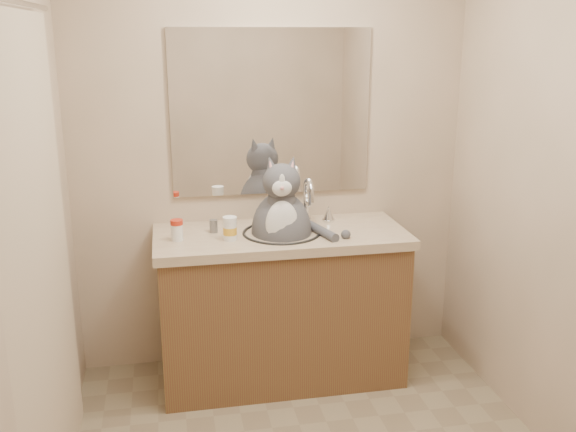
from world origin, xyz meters
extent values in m
cube|color=#C8AD93|center=(0.00, 1.25, 1.20)|extent=(2.20, 0.01, 2.40)
cube|color=#C8AD93|center=(0.00, -1.25, 1.20)|extent=(2.20, 0.01, 2.40)
cube|color=#C8AD93|center=(-1.10, 0.00, 1.20)|extent=(0.01, 2.50, 2.40)
cube|color=brown|center=(0.00, 0.96, 0.40)|extent=(1.30, 0.55, 0.80)
cube|color=#C1AF8B|center=(0.00, 0.96, 0.83)|extent=(1.34, 0.59, 0.05)
torus|color=black|center=(0.00, 0.94, 0.85)|extent=(0.42, 0.42, 0.02)
ellipsoid|color=white|center=(0.00, 0.94, 0.78)|extent=(0.40, 0.40, 0.15)
cylinder|color=silver|center=(0.17, 1.11, 0.95)|extent=(0.03, 0.03, 0.18)
torus|color=silver|center=(0.17, 1.05, 1.04)|extent=(0.03, 0.16, 0.16)
cone|color=silver|center=(0.30, 1.11, 0.90)|extent=(0.06, 0.06, 0.08)
cube|color=white|center=(0.00, 1.24, 1.45)|extent=(1.10, 0.02, 0.90)
cube|color=#BBA98D|center=(-1.05, 0.10, 1.00)|extent=(0.01, 1.20, 1.90)
cylinder|color=silver|center=(-1.05, 0.10, 1.97)|extent=(0.02, 1.30, 0.02)
ellipsoid|color=#4A4A4F|center=(0.00, 0.95, 0.85)|extent=(0.37, 0.40, 0.43)
ellipsoid|color=silver|center=(-0.02, 0.84, 0.92)|extent=(0.19, 0.12, 0.27)
ellipsoid|color=#4A4A4F|center=(-0.01, 0.91, 1.14)|extent=(0.22, 0.20, 0.19)
ellipsoid|color=silver|center=(-0.02, 0.83, 1.12)|extent=(0.11, 0.07, 0.08)
sphere|color=#D88C8C|center=(-0.02, 0.80, 1.13)|extent=(0.02, 0.02, 0.02)
cone|color=#4A4A4F|center=(-0.06, 0.93, 1.23)|extent=(0.09, 0.08, 0.09)
cone|color=#4A4A4F|center=(0.05, 0.91, 1.23)|extent=(0.09, 0.08, 0.09)
cylinder|color=#4A4A4F|center=(0.20, 0.88, 0.87)|extent=(0.13, 0.29, 0.05)
cylinder|color=white|center=(-0.54, 0.92, 0.89)|extent=(0.06, 0.06, 0.08)
cylinder|color=red|center=(-0.54, 0.92, 0.95)|extent=(0.07, 0.07, 0.02)
cylinder|color=white|center=(-0.28, 0.88, 0.90)|extent=(0.08, 0.08, 0.10)
cylinder|color=gold|center=(-0.28, 0.88, 0.90)|extent=(0.08, 0.08, 0.04)
cylinder|color=white|center=(-0.28, 0.88, 0.96)|extent=(0.08, 0.08, 0.02)
cylinder|color=slate|center=(-0.35, 1.03, 0.88)|extent=(0.05, 0.05, 0.07)
camera|label=1|loc=(-0.59, -2.24, 1.87)|focal=40.00mm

